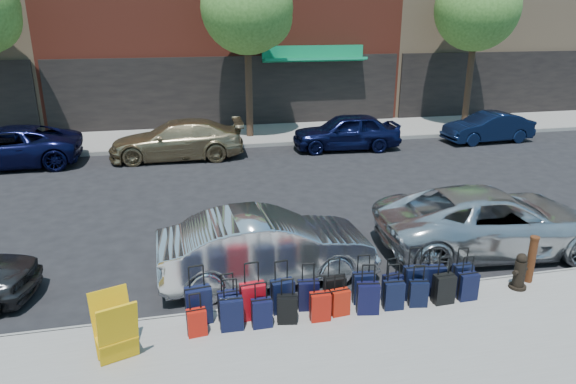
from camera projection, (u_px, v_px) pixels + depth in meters
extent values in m
plane|color=black|center=(283.00, 218.00, 13.98)|extent=(120.00, 120.00, 0.00)
cube|color=gray|center=(370.00, 367.00, 7.96)|extent=(60.00, 4.00, 0.15)
cube|color=gray|center=(238.00, 135.00, 23.18)|extent=(60.00, 4.00, 0.15)
cube|color=gray|center=(331.00, 300.00, 9.83)|extent=(60.00, 0.08, 0.15)
cube|color=gray|center=(244.00, 146.00, 21.32)|extent=(60.00, 0.08, 0.15)
cube|color=black|center=(231.00, 93.00, 24.45)|extent=(16.66, 0.15, 3.40)
cube|color=#0E8252|center=(315.00, 60.00, 24.45)|extent=(5.00, 0.91, 0.27)
cube|color=#0E8252|center=(313.00, 52.00, 24.61)|extent=(5.00, 0.10, 0.60)
cube|color=black|center=(527.00, 84.00, 27.70)|extent=(14.70, 0.15, 3.40)
cylinder|color=black|center=(249.00, 81.00, 22.01)|extent=(0.30, 0.30, 4.80)
sphere|color=#3A7125|center=(247.00, 8.00, 21.04)|extent=(3.80, 3.80, 3.80)
sphere|color=#3A7125|center=(261.00, 17.00, 21.28)|extent=(2.58, 2.58, 2.58)
cylinder|color=black|center=(470.00, 75.00, 24.15)|extent=(0.30, 0.30, 4.80)
sphere|color=#3A7125|center=(477.00, 8.00, 23.17)|extent=(3.80, 3.80, 3.80)
sphere|color=#3A7125|center=(488.00, 17.00, 23.42)|extent=(2.58, 2.58, 2.58)
cube|color=black|center=(199.00, 305.00, 8.90)|extent=(0.47, 0.29, 0.67)
cylinder|color=black|center=(196.00, 268.00, 8.66)|extent=(0.25, 0.06, 0.03)
cube|color=black|center=(229.00, 306.00, 8.99)|extent=(0.38, 0.23, 0.55)
cylinder|color=black|center=(227.00, 276.00, 8.80)|extent=(0.21, 0.05, 0.03)
cube|color=#A30A13|center=(253.00, 301.00, 9.05)|extent=(0.46, 0.28, 0.66)
cylinder|color=black|center=(252.00, 265.00, 8.81)|extent=(0.25, 0.05, 0.03)
cube|color=black|center=(282.00, 296.00, 9.25)|extent=(0.43, 0.27, 0.61)
cylinder|color=black|center=(282.00, 263.00, 9.03)|extent=(0.23, 0.06, 0.03)
cube|color=black|center=(308.00, 295.00, 9.33)|extent=(0.40, 0.25, 0.56)
cylinder|color=black|center=(309.00, 265.00, 9.13)|extent=(0.21, 0.06, 0.03)
cube|color=black|center=(334.00, 291.00, 9.45)|extent=(0.40, 0.24, 0.57)
cylinder|color=black|center=(335.00, 261.00, 9.24)|extent=(0.22, 0.05, 0.03)
cube|color=black|center=(363.00, 288.00, 9.54)|extent=(0.41, 0.25, 0.59)
cylinder|color=black|center=(365.00, 257.00, 9.33)|extent=(0.22, 0.05, 0.03)
cube|color=black|center=(392.00, 288.00, 9.60)|extent=(0.38, 0.25, 0.53)
cylinder|color=black|center=(394.00, 260.00, 9.41)|extent=(0.20, 0.06, 0.03)
cube|color=black|center=(415.00, 283.00, 9.68)|extent=(0.43, 0.25, 0.64)
cylinder|color=black|center=(418.00, 249.00, 9.46)|extent=(0.24, 0.04, 0.03)
cube|color=black|center=(434.00, 280.00, 9.83)|extent=(0.41, 0.25, 0.58)
cylinder|color=black|center=(437.00, 251.00, 9.62)|extent=(0.22, 0.06, 0.03)
cube|color=black|center=(462.00, 278.00, 9.95)|extent=(0.37, 0.21, 0.55)
cylinder|color=black|center=(465.00, 250.00, 9.75)|extent=(0.21, 0.04, 0.03)
cube|color=#B0160B|center=(197.00, 322.00, 8.58)|extent=(0.34, 0.22, 0.47)
cylinder|color=black|center=(195.00, 296.00, 8.41)|extent=(0.18, 0.05, 0.03)
cube|color=black|center=(232.00, 314.00, 8.73)|extent=(0.40, 0.23, 0.58)
cylinder|color=black|center=(230.00, 281.00, 8.52)|extent=(0.22, 0.04, 0.03)
cube|color=black|center=(262.00, 313.00, 8.81)|extent=(0.35, 0.21, 0.51)
cylinder|color=black|center=(261.00, 285.00, 8.62)|extent=(0.19, 0.04, 0.03)
cube|color=black|center=(287.00, 309.00, 8.92)|extent=(0.38, 0.26, 0.51)
cylinder|color=black|center=(287.00, 281.00, 8.74)|extent=(0.20, 0.07, 0.03)
cube|color=#A2150A|center=(320.00, 307.00, 9.00)|extent=(0.36, 0.21, 0.52)
cylinder|color=black|center=(321.00, 278.00, 8.81)|extent=(0.20, 0.04, 0.03)
cube|color=#A51B0A|center=(340.00, 302.00, 9.16)|extent=(0.34, 0.22, 0.48)
cylinder|color=black|center=(341.00, 276.00, 8.99)|extent=(0.19, 0.05, 0.03)
cube|color=black|center=(368.00, 298.00, 9.21)|extent=(0.43, 0.29, 0.58)
cylinder|color=black|center=(370.00, 267.00, 9.00)|extent=(0.22, 0.07, 0.03)
cube|color=black|center=(393.00, 295.00, 9.35)|extent=(0.38, 0.23, 0.54)
cylinder|color=black|center=(396.00, 266.00, 9.16)|extent=(0.21, 0.04, 0.03)
cube|color=black|center=(418.00, 293.00, 9.44)|extent=(0.37, 0.25, 0.50)
cylinder|color=black|center=(421.00, 267.00, 9.26)|extent=(0.19, 0.06, 0.03)
cube|color=black|center=(444.00, 289.00, 9.53)|extent=(0.39, 0.24, 0.56)
cylinder|color=black|center=(447.00, 259.00, 9.33)|extent=(0.22, 0.04, 0.03)
cube|color=black|center=(467.00, 286.00, 9.65)|extent=(0.37, 0.22, 0.53)
cylinder|color=black|center=(471.00, 259.00, 9.46)|extent=(0.20, 0.04, 0.03)
cylinder|color=black|center=(517.00, 286.00, 10.12)|extent=(0.33, 0.33, 0.06)
cylinder|color=black|center=(519.00, 273.00, 10.03)|extent=(0.22, 0.22, 0.52)
sphere|color=black|center=(522.00, 258.00, 9.92)|extent=(0.20, 0.20, 0.20)
cylinder|color=black|center=(520.00, 271.00, 10.01)|extent=(0.38, 0.22, 0.09)
cylinder|color=#38190C|center=(531.00, 260.00, 10.22)|extent=(0.16, 0.16, 0.96)
cylinder|color=#38190C|center=(535.00, 238.00, 10.06)|extent=(0.18, 0.18, 0.04)
cube|color=#E0A40C|center=(118.00, 334.00, 7.74)|extent=(0.65, 0.45, 1.07)
cube|color=#E0A40C|center=(112.00, 322.00, 8.06)|extent=(0.65, 0.45, 1.07)
cube|color=#E0A40C|center=(116.00, 337.00, 7.95)|extent=(0.69, 0.56, 0.02)
imported|color=silver|center=(267.00, 247.00, 10.55)|extent=(4.52, 1.76, 1.47)
imported|color=silver|center=(492.00, 220.00, 11.90)|extent=(5.49, 2.87, 1.47)
imported|color=#0B0E34|center=(5.00, 147.00, 18.46)|extent=(5.27, 2.53, 1.45)
imported|color=#99845D|center=(177.00, 140.00, 19.55)|extent=(5.11, 2.24, 1.46)
imported|color=#0C1135|center=(346.00, 132.00, 20.87)|extent=(4.46, 2.08, 1.48)
imported|color=#0C1936|center=(488.00, 127.00, 22.15)|extent=(3.93, 1.55, 1.27)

